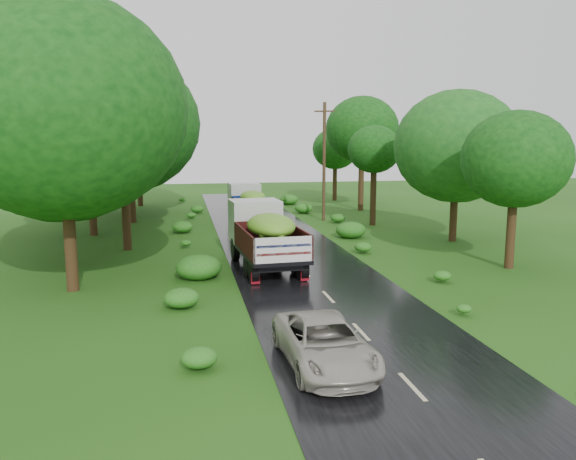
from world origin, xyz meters
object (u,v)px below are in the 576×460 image
object	(u,v)px
truck_far	(249,202)
car	(325,343)
truck_near	(264,232)
utility_pole	(324,161)

from	to	relation	value
truck_far	car	distance (m)	25.87
truck_near	truck_far	bearing A→B (deg)	82.14
utility_pole	car	bearing A→B (deg)	-80.19
truck_far	utility_pole	distance (m)	6.23
car	utility_pole	distance (m)	27.09
truck_near	utility_pole	bearing A→B (deg)	61.38
truck_near	truck_far	distance (m)	13.96
car	truck_far	bearing A→B (deg)	85.40
truck_far	utility_pole	xyz separation A→B (m)	(5.52, 0.16, 2.88)
car	utility_pole	xyz separation A→B (m)	(6.64, 26.00, 3.76)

